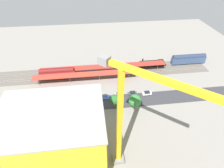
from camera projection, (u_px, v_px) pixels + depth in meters
ground_plane at (98, 100)px, 84.60m from camera, size 199.89×199.89×0.00m
rail_bed at (95, 72)px, 102.14m from camera, size 124.99×14.27×0.01m
street_asphalt at (98, 103)px, 82.80m from camera, size 124.97×9.62×0.01m
track_rails at (95, 72)px, 102.03m from camera, size 124.93×7.83×0.12m
platform_canopy_near at (84, 74)px, 93.14m from camera, size 50.59×4.49×4.45m
platform_canopy_far at (104, 66)px, 99.37m from camera, size 66.70×4.70×4.30m
locomotive at (153, 63)px, 106.55m from camera, size 15.34×2.86×5.04m
passenger_coach at (189, 59)px, 107.79m from camera, size 19.98×3.00×5.96m
freight_coach_far at (57, 73)px, 96.02m from camera, size 17.91×2.89×6.08m
parked_car_0 at (147, 93)px, 86.82m from camera, size 4.44×2.01×1.77m
parked_car_1 at (132, 93)px, 86.94m from camera, size 4.35×2.09×1.61m
parked_car_2 at (119, 95)px, 85.89m from camera, size 4.31×1.95×1.84m
parked_car_3 at (105, 97)px, 84.81m from camera, size 4.22×1.94×1.71m
parked_car_4 at (89, 97)px, 84.86m from camera, size 4.10×2.07×1.78m
construction_building at (55, 136)px, 57.46m from camera, size 30.22×23.26×18.77m
construction_roof_slab at (48, 114)px, 51.66m from camera, size 30.83×23.86×0.40m
tower_crane at (128, 116)px, 46.95m from camera, size 21.91×19.11×36.94m
box_truck_0 at (46, 113)px, 75.53m from camera, size 8.86×3.26×3.21m
street_tree_0 at (115, 100)px, 77.28m from camera, size 4.33×4.33×7.10m
street_tree_1 at (41, 108)px, 73.89m from camera, size 5.11×5.11×6.98m
street_tree_2 at (135, 101)px, 76.48m from camera, size 5.32×5.32×7.75m
traffic_light at (60, 106)px, 75.08m from camera, size 0.50×0.36×6.53m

